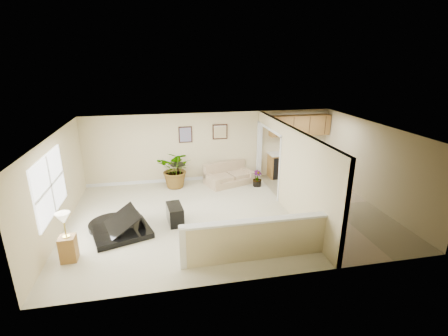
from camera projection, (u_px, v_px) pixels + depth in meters
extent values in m
plane|color=#B0A889|center=(229.00, 214.00, 9.47)|extent=(9.00, 9.00, 0.00)
cube|color=#C4B486|center=(212.00, 147.00, 11.86)|extent=(9.00, 0.04, 2.50)
cube|color=#C4B486|center=(261.00, 225.00, 6.29)|extent=(9.00, 0.04, 2.50)
cube|color=#C4B486|center=(56.00, 185.00, 8.24)|extent=(0.04, 6.00, 2.50)
cube|color=#C4B486|center=(373.00, 164.00, 9.90)|extent=(0.04, 6.00, 2.50)
cube|color=white|center=(229.00, 130.00, 8.67)|extent=(9.00, 6.00, 0.04)
cube|color=tan|center=(328.00, 205.00, 10.05)|extent=(2.70, 6.00, 0.01)
cube|color=#C4B486|center=(308.00, 185.00, 8.29)|extent=(0.12, 3.60, 2.50)
cube|color=#C4B486|center=(271.00, 123.00, 10.72)|extent=(0.12, 2.35, 0.40)
cube|color=#C4B486|center=(257.00, 240.00, 7.21)|extent=(3.30, 0.12, 0.95)
cube|color=silver|center=(258.00, 221.00, 7.06)|extent=(3.40, 0.22, 0.05)
cube|color=silver|center=(183.00, 247.00, 6.90)|extent=(0.14, 0.14, 1.00)
cube|color=white|center=(50.00, 185.00, 7.72)|extent=(0.05, 2.15, 1.45)
cube|color=black|center=(185.00, 135.00, 11.50)|extent=(0.48, 0.03, 0.58)
cube|color=#8D5A78|center=(185.00, 135.00, 11.48)|extent=(0.40, 0.01, 0.50)
cube|color=black|center=(220.00, 132.00, 11.71)|extent=(0.55, 0.03, 0.55)
cube|color=white|center=(220.00, 132.00, 11.70)|extent=(0.46, 0.01, 0.46)
cube|color=olive|center=(298.00, 164.00, 12.45)|extent=(2.30, 0.60, 0.90)
cube|color=silver|center=(299.00, 153.00, 12.30)|extent=(2.36, 0.65, 0.04)
cube|color=black|center=(278.00, 166.00, 12.30)|extent=(0.60, 0.60, 0.84)
cube|color=olive|center=(300.00, 125.00, 12.08)|extent=(2.30, 0.35, 0.75)
cube|color=black|center=(119.00, 208.00, 8.15)|extent=(1.69, 1.57, 0.29)
cylinder|color=black|center=(115.00, 200.00, 8.61)|extent=(1.19, 1.19, 0.29)
cube|color=white|center=(152.00, 207.00, 8.31)|extent=(0.50, 0.98, 0.02)
cube|color=black|center=(114.00, 198.00, 8.14)|extent=(1.38, 1.38, 0.65)
cube|color=black|center=(175.00, 214.00, 8.91)|extent=(0.47, 0.80, 0.51)
cube|color=tan|center=(229.00, 177.00, 11.74)|extent=(1.89, 1.44, 0.47)
cube|color=tan|center=(227.00, 162.00, 11.92)|extent=(1.65, 0.76, 0.49)
cube|color=tan|center=(209.00, 170.00, 11.50)|extent=(0.50, 0.96, 0.18)
cube|color=tan|center=(249.00, 167.00, 11.77)|extent=(0.50, 0.96, 0.18)
cylinder|color=black|center=(179.00, 184.00, 11.69)|extent=(0.39, 0.39, 0.03)
cylinder|color=black|center=(178.00, 174.00, 11.57)|extent=(0.04, 0.04, 0.75)
cylinder|color=black|center=(178.00, 164.00, 11.45)|extent=(0.54, 0.54, 0.03)
cylinder|color=black|center=(177.00, 183.00, 11.43)|extent=(0.39, 0.39, 0.27)
imported|color=#1E4E17|center=(176.00, 169.00, 11.26)|extent=(1.52, 1.44, 1.35)
cylinder|color=black|center=(257.00, 183.00, 11.53)|extent=(0.30, 0.30, 0.21)
imported|color=#1E4E17|center=(257.00, 178.00, 11.48)|extent=(0.40, 0.40, 0.58)
cube|color=olive|center=(68.00, 248.00, 7.23)|extent=(0.35, 0.35, 0.59)
cylinder|color=#B19B3B|center=(66.00, 236.00, 7.13)|extent=(0.16, 0.16, 0.02)
cylinder|color=#B19B3B|center=(65.00, 228.00, 7.07)|extent=(0.03, 0.03, 0.39)
cone|color=#F1EAC5|center=(63.00, 218.00, 6.99)|extent=(0.31, 0.31, 0.26)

